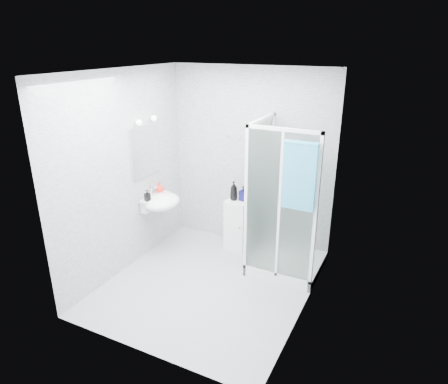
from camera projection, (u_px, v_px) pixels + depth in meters
The scene contains 12 objects.
room at pixel (207, 189), 4.58m from camera, with size 2.40×2.60×2.60m.
shower_enclosure at pixel (280, 239), 5.25m from camera, with size 0.90×0.95×2.00m.
wall_basin at pixel (161, 202), 5.55m from camera, with size 0.46×0.56×0.35m.
mirror at pixel (145, 151), 5.38m from camera, with size 0.02×0.60×0.70m, color white.
vanity_lights at pixel (146, 120), 5.21m from camera, with size 0.10×0.40×0.08m.
wall_hooks at pixel (233, 137), 5.62m from camera, with size 0.23×0.06×0.03m.
storage_cabinet at pixel (238, 225), 5.82m from camera, with size 0.32×0.34×0.76m.
hand_towel at pixel (299, 174), 4.41m from camera, with size 0.37×0.05×0.79m.
shampoo_bottle_a at pixel (234, 191), 5.66m from camera, with size 0.11×0.11×0.28m, color black.
shampoo_bottle_b at pixel (243, 193), 5.66m from camera, with size 0.10×0.10×0.22m, color #0C0B45.
soap_dispenser_orange at pixel (160, 187), 5.67m from camera, with size 0.12×0.12×0.15m, color red.
soap_dispenser_black at pixel (147, 196), 5.37m from camera, with size 0.07×0.07×0.15m, color black.
Camera 1 is at (2.09, -3.76, 2.90)m, focal length 32.00 mm.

